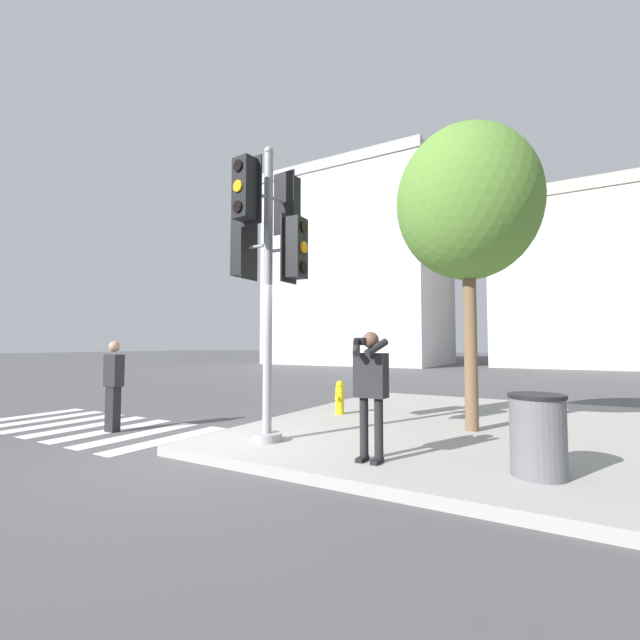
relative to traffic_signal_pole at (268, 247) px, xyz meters
The scene contains 11 objects.
ground_plane 3.20m from the traffic_signal_pole, 140.70° to the right, with size 160.00×160.00×0.00m, color #4C4C4F.
sidewalk_corner 5.09m from the traffic_signal_pole, 46.18° to the left, with size 8.00×8.00×0.14m.
crosswalk_stripes 5.17m from the traffic_signal_pole, behind, with size 4.95×2.40×0.01m.
traffic_signal_pole is the anchor object (origin of this frame).
person_photographer 2.69m from the traffic_signal_pole, ahead, with size 0.50×0.53×1.61m.
pedestrian_distant 3.96m from the traffic_signal_pole, behind, with size 0.34×0.20×1.65m.
street_tree 3.57m from the traffic_signal_pole, 42.98° to the left, with size 2.43×2.43×5.24m.
fire_hydrant 3.79m from the traffic_signal_pole, 94.12° to the left, with size 0.18×0.24×0.69m.
trash_bin 4.42m from the traffic_signal_pole, ahead, with size 0.61×0.61×0.90m.
building_left 29.54m from the traffic_signal_pole, 112.11° to the left, with size 13.50×9.89×15.60m.
building_right 30.65m from the traffic_signal_pole, 79.00° to the left, with size 13.51×8.31×12.09m.
Camera 1 is at (4.63, -4.68, 1.59)m, focal length 24.00 mm.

